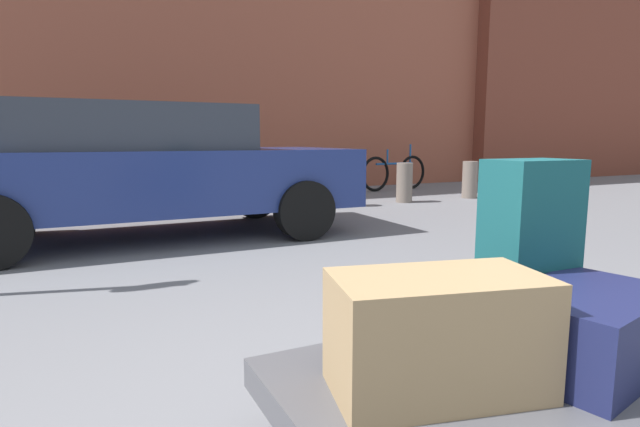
% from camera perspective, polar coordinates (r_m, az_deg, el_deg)
% --- Properties ---
extents(building_facade_side, '(12.00, 1.00, 9.89)m').
position_cam_1_polar(building_facade_side, '(18.54, 31.88, 19.30)').
color(building_facade_side, brown).
rests_on(building_facade_side, ground_plane).
extents(luggage_cart, '(1.31, 0.88, 0.34)m').
position_cam_1_polar(luggage_cart, '(1.77, 18.20, -18.85)').
color(luggage_cart, '#4C4C51').
rests_on(luggage_cart, ground_plane).
extents(duffel_bag_tan_rear_right, '(0.67, 0.46, 0.35)m').
position_cam_1_polar(duffel_bag_tan_rear_right, '(1.53, 13.19, -13.16)').
color(duffel_bag_tan_rear_right, '#9E7F56').
rests_on(duffel_bag_tan_rear_right, luggage_cart).
extents(suitcase_teal_front_left, '(0.34, 0.23, 0.66)m').
position_cam_1_polar(suitcase_teal_front_left, '(2.08, 22.64, -3.40)').
color(suitcase_teal_front_left, '#144C51').
rests_on(suitcase_teal_front_left, luggage_cart).
extents(suitcase_navy_center, '(0.63, 0.50, 0.25)m').
position_cam_1_polar(suitcase_navy_center, '(1.87, 28.02, -11.48)').
color(suitcase_navy_center, '#191E47').
rests_on(suitcase_navy_center, luggage_cart).
extents(parked_car, '(4.30, 1.92, 1.42)m').
position_cam_1_polar(parked_car, '(5.74, -19.06, 4.89)').
color(parked_car, navy).
rests_on(parked_car, ground_plane).
extents(bicycle_leaning, '(1.75, 0.31, 0.96)m').
position_cam_1_polar(bicycle_leaning, '(10.72, 8.45, 4.63)').
color(bicycle_leaning, black).
rests_on(bicycle_leaning, ground_plane).
extents(bollard_kerb_near, '(0.27, 0.27, 0.67)m').
position_cam_1_polar(bollard_kerb_near, '(8.03, 2.47, 3.19)').
color(bollard_kerb_near, '#72665B').
rests_on(bollard_kerb_near, ground_plane).
extents(bollard_kerb_mid, '(0.27, 0.27, 0.67)m').
position_cam_1_polar(bollard_kerb_mid, '(8.67, 9.56, 3.47)').
color(bollard_kerb_mid, '#72665B').
rests_on(bollard_kerb_mid, ground_plane).
extents(bollard_kerb_far, '(0.27, 0.27, 0.67)m').
position_cam_1_polar(bollard_kerb_far, '(9.58, 16.65, 3.70)').
color(bollard_kerb_far, '#72665B').
rests_on(bollard_kerb_far, ground_plane).
extents(bollard_corner, '(0.27, 0.27, 0.67)m').
position_cam_1_polar(bollard_corner, '(10.74, 23.06, 3.86)').
color(bollard_corner, '#72665B').
rests_on(bollard_corner, ground_plane).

